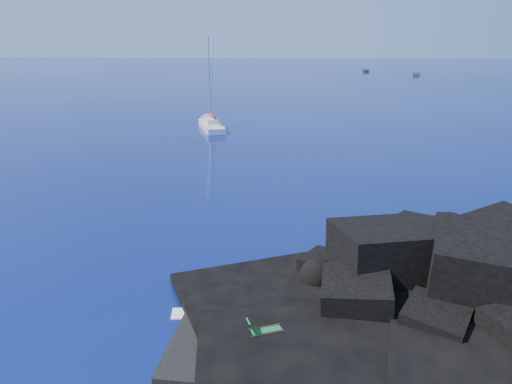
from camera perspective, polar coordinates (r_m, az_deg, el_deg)
ground at (r=21.08m, az=-10.38°, el=-17.51°), size 400.00×400.00×0.00m
headland at (r=24.79m, az=23.06°, el=-12.88°), size 24.00×24.00×3.60m
beach at (r=21.08m, az=2.54°, el=-17.19°), size 9.08×6.86×0.70m
surf_foam at (r=24.89m, az=3.60°, el=-11.17°), size 10.00×8.00×0.06m
sailboat at (r=63.90m, az=-5.13°, el=7.21°), size 5.14×11.01×11.33m
deck_chair at (r=20.71m, az=1.20°, el=-15.09°), size 1.53×1.04×0.97m
towel at (r=21.17m, az=6.61°, el=-15.90°), size 1.81×1.18×0.04m
sunbather at (r=21.10m, az=6.62°, el=-15.62°), size 1.62×0.77×0.21m
marker_cone at (r=20.88m, az=-0.09°, el=-15.50°), size 0.36×0.36×0.52m
distant_boat_a at (r=152.92m, az=12.42°, el=13.32°), size 1.59×4.51×0.59m
distant_boat_b at (r=144.05m, az=17.83°, el=12.60°), size 2.95×5.04×0.64m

